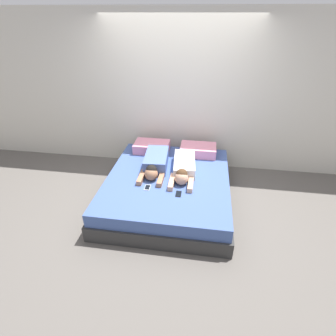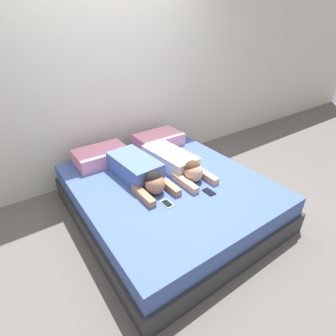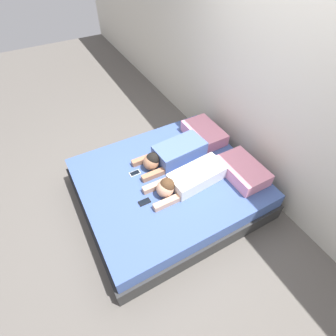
# 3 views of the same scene
# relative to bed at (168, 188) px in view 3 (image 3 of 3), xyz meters

# --- Properties ---
(ground_plane) EXTENTS (12.00, 12.00, 0.00)m
(ground_plane) POSITION_rel_bed_xyz_m (0.00, 0.00, -0.20)
(ground_plane) COLOR #5B5651
(wall_back) EXTENTS (12.00, 0.06, 2.60)m
(wall_back) POSITION_rel_bed_xyz_m (0.00, 1.19, 1.10)
(wall_back) COLOR beige
(wall_back) RESTS_ON ground_plane
(bed) EXTENTS (1.84, 2.07, 0.41)m
(bed) POSITION_rel_bed_xyz_m (0.00, 0.00, 0.00)
(bed) COLOR #2D2D2D
(bed) RESTS_ON ground_plane
(pillow_head_left) EXTENTS (0.59, 0.39, 0.16)m
(pillow_head_left) POSITION_rel_bed_xyz_m (-0.40, 0.78, 0.29)
(pillow_head_left) COLOR pink
(pillow_head_left) RESTS_ON bed
(pillow_head_right) EXTENTS (0.59, 0.39, 0.16)m
(pillow_head_right) POSITION_rel_bed_xyz_m (0.40, 0.78, 0.29)
(pillow_head_right) COLOR pink
(pillow_head_right) RESTS_ON bed
(person_left) EXTENTS (0.38, 0.91, 0.22)m
(person_left) POSITION_rel_bed_xyz_m (-0.23, 0.19, 0.31)
(person_left) COLOR #4C66A5
(person_left) RESTS_ON bed
(person_right) EXTENTS (0.37, 0.98, 0.23)m
(person_right) POSITION_rel_bed_xyz_m (0.21, 0.14, 0.30)
(person_right) COLOR silver
(person_right) RESTS_ON bed
(cell_phone_left) EXTENTS (0.07, 0.13, 0.01)m
(cell_phone_left) POSITION_rel_bed_xyz_m (-0.24, -0.32, 0.22)
(cell_phone_left) COLOR silver
(cell_phone_left) RESTS_ON bed
(cell_phone_right) EXTENTS (0.07, 0.13, 0.01)m
(cell_phone_right) POSITION_rel_bed_xyz_m (0.20, -0.41, 0.22)
(cell_phone_right) COLOR black
(cell_phone_right) RESTS_ON bed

